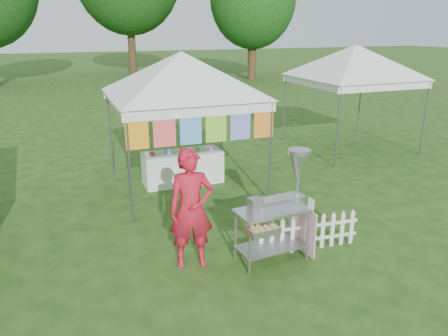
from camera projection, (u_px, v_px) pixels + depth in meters
name	position (u px, v px, depth m)	size (l,w,h in m)	color
ground	(246.00, 259.00, 6.87)	(120.00, 120.00, 0.00)	#1D3F12
canopy_main	(181.00, 52.00, 9.04)	(4.24, 4.24, 3.45)	#59595E
canopy_right	(356.00, 45.00, 12.24)	(4.24, 4.24, 3.45)	#59595E
donut_cart	(284.00, 198.00, 6.62)	(1.23, 0.94, 1.73)	gray
vendor	(191.00, 209.00, 6.46)	(0.67, 0.44, 1.84)	#B51629
picket_fence	(308.00, 234.00, 7.08)	(1.80, 0.16, 0.56)	silver
display_table	(183.00, 167.00, 10.12)	(1.80, 0.70, 0.75)	white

